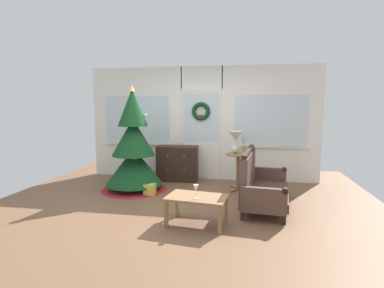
{
  "coord_description": "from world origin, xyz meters",
  "views": [
    {
      "loc": [
        0.98,
        -4.75,
        1.7
      ],
      "look_at": [
        0.05,
        0.55,
        1.0
      ],
      "focal_mm": 28.41,
      "sensor_mm": 36.0,
      "label": 1
    }
  ],
  "objects": [
    {
      "name": "wine_glass",
      "position": [
        0.33,
        -0.75,
        0.56
      ],
      "size": [
        0.08,
        0.08,
        0.2
      ],
      "color": "silver",
      "rests_on": "coffee_table"
    },
    {
      "name": "side_table",
      "position": [
        0.86,
        1.24,
        0.52
      ],
      "size": [
        0.5,
        0.48,
        0.74
      ],
      "color": "#8E6642",
      "rests_on": "ground"
    },
    {
      "name": "gift_box",
      "position": [
        -0.77,
        0.61,
        0.1
      ],
      "size": [
        0.21,
        0.19,
        0.21
      ],
      "primitive_type": "cube",
      "color": "#D8C64C",
      "rests_on": "ground"
    },
    {
      "name": "dresser_cabinet",
      "position": [
        -0.5,
        1.79,
        0.39
      ],
      "size": [
        0.92,
        0.48,
        0.78
      ],
      "color": "black",
      "rests_on": "ground"
    },
    {
      "name": "ground_plane",
      "position": [
        0.0,
        0.0,
        0.0
      ],
      "size": [
        6.76,
        6.76,
        0.0
      ],
      "primitive_type": "plane",
      "color": "brown"
    },
    {
      "name": "flower_vase",
      "position": [
        0.96,
        1.18,
        0.85
      ],
      "size": [
        0.11,
        0.1,
        0.35
      ],
      "color": "tan",
      "rests_on": "side_table"
    },
    {
      "name": "settee_sofa",
      "position": [
        1.24,
        0.31,
        0.38
      ],
      "size": [
        0.87,
        1.61,
        0.96
      ],
      "color": "black",
      "rests_on": "ground"
    },
    {
      "name": "table_lamp",
      "position": [
        0.8,
        1.28,
        1.02
      ],
      "size": [
        0.28,
        0.28,
        0.44
      ],
      "color": "silver",
      "rests_on": "side_table"
    },
    {
      "name": "back_wall_with_door",
      "position": [
        0.0,
        2.08,
        1.28
      ],
      "size": [
        5.2,
        0.19,
        2.55
      ],
      "color": "white",
      "rests_on": "ground"
    },
    {
      "name": "coffee_table",
      "position": [
        0.33,
        -0.65,
        0.35
      ],
      "size": [
        0.9,
        0.63,
        0.41
      ],
      "color": "#8E6642",
      "rests_on": "ground"
    },
    {
      "name": "christmas_tree",
      "position": [
        -1.19,
        0.91,
        0.76
      ],
      "size": [
        1.32,
        1.32,
        2.07
      ],
      "color": "#4C331E",
      "rests_on": "ground"
    }
  ]
}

